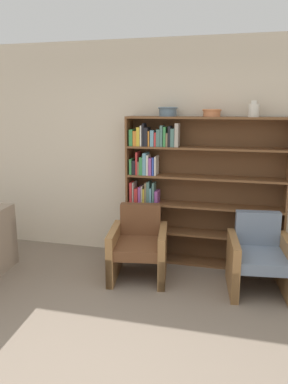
{
  "coord_description": "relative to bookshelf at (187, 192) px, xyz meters",
  "views": [
    {
      "loc": [
        0.9,
        -2.07,
        1.94
      ],
      "look_at": [
        -0.18,
        2.12,
        0.95
      ],
      "focal_mm": 35.0,
      "sensor_mm": 36.0,
      "label": 1
    }
  ],
  "objects": [
    {
      "name": "bowl_sage",
      "position": [
        -0.26,
        -0.01,
        0.98
      ],
      "size": [
        0.23,
        0.23,
        0.11
      ],
      "color": "slate",
      "rests_on": "bookshelf"
    },
    {
      "name": "armchair_leather",
      "position": [
        -0.47,
        -0.57,
        -0.55
      ],
      "size": [
        0.74,
        0.77,
        0.81
      ],
      "rotation": [
        0.0,
        0.0,
        3.3
      ],
      "color": "olive",
      "rests_on": "ground"
    },
    {
      "name": "armchair_cushioned",
      "position": [
        0.87,
        -0.57,
        -0.55
      ],
      "size": [
        0.72,
        0.75,
        0.81
      ],
      "rotation": [
        0.0,
        0.0,
        3.26
      ],
      "color": "olive",
      "rests_on": "ground"
    },
    {
      "name": "bookshelf",
      "position": [
        0.0,
        0.0,
        0.0
      ],
      "size": [
        1.92,
        0.3,
        1.83
      ],
      "color": "brown",
      "rests_on": "ground"
    },
    {
      "name": "bowl_cream",
      "position": [
        0.26,
        -0.01,
        0.96
      ],
      "size": [
        0.22,
        0.22,
        0.09
      ],
      "color": "#C67547",
      "rests_on": "bookshelf"
    },
    {
      "name": "vase_tall",
      "position": [
        0.73,
        -0.01,
        0.99
      ],
      "size": [
        0.12,
        0.12,
        0.18
      ],
      "color": "silver",
      "rests_on": "bookshelf"
    },
    {
      "name": "wall_back",
      "position": [
        -0.29,
        0.18,
        0.46
      ],
      "size": [
        12.0,
        0.06,
        2.75
      ],
      "color": "beige",
      "rests_on": "ground"
    }
  ]
}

